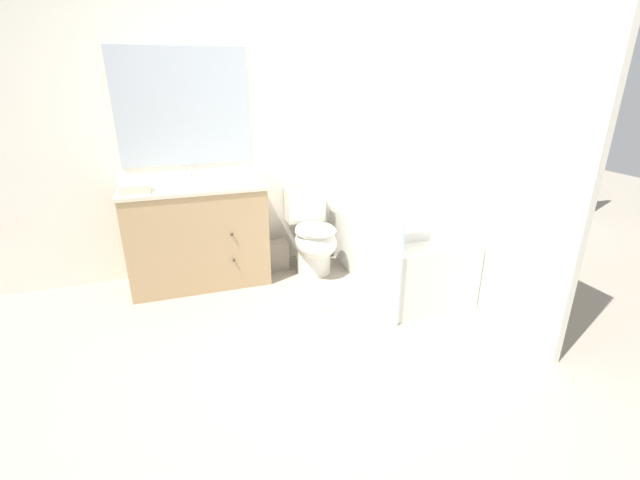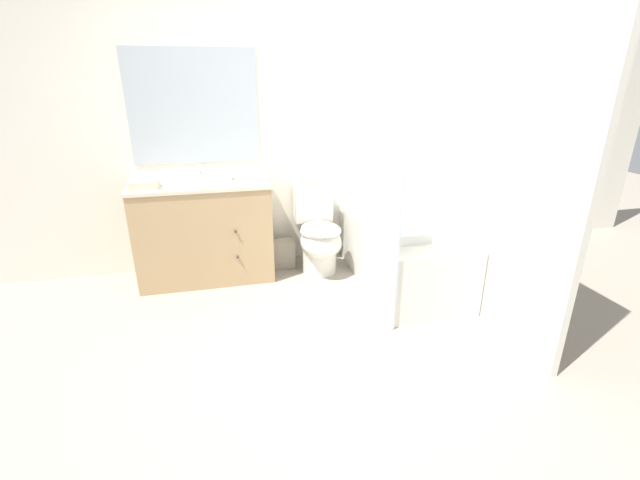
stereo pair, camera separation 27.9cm
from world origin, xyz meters
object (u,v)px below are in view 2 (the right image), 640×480
object	(u,v)px
wastebasket	(283,254)
tissue_box	(222,175)
toilet	(319,237)
hand_towel_folded	(144,184)
soap_dispenser	(254,171)
bath_mat	(342,298)
bath_towel_folded	(407,235)
bathtub	(400,252)
sink_faucet	(200,173)
vanity_cabinet	(205,230)

from	to	relation	value
wastebasket	tissue_box	size ratio (longest dim) A/B	1.79
toilet	hand_towel_folded	xyz separation A→B (m)	(-1.41, -0.00, 0.57)
soap_dispenser	bath_mat	size ratio (longest dim) A/B	0.27
tissue_box	hand_towel_folded	xyz separation A→B (m)	(-0.61, -0.15, -0.01)
hand_towel_folded	bath_towel_folded	xyz separation A→B (m)	(1.94, -0.71, -0.34)
bathtub	bath_mat	size ratio (longest dim) A/B	2.62
tissue_box	soap_dispenser	size ratio (longest dim) A/B	0.98
bath_mat	soap_dispenser	bearing A→B (deg)	129.85
wastebasket	hand_towel_folded	distance (m)	1.36
sink_faucet	vanity_cabinet	bearing A→B (deg)	-90.00
sink_faucet	tissue_box	bearing A→B (deg)	-36.58
toilet	soap_dispenser	xyz separation A→B (m)	(-0.54, 0.12, 0.60)
hand_towel_folded	wastebasket	bearing A→B (deg)	8.52
hand_towel_folded	bath_towel_folded	world-z (taller)	hand_towel_folded
wastebasket	bath_towel_folded	bearing A→B (deg)	-46.37
toilet	bathtub	size ratio (longest dim) A/B	0.51
toilet	tissue_box	distance (m)	1.01
sink_faucet	bath_towel_folded	distance (m)	1.85
vanity_cabinet	bath_mat	size ratio (longest dim) A/B	2.07
tissue_box	hand_towel_folded	distance (m)	0.62
vanity_cabinet	wastebasket	distance (m)	0.76
vanity_cabinet	toilet	size ratio (longest dim) A/B	1.57
toilet	bath_towel_folded	world-z (taller)	toilet
tissue_box	bath_mat	size ratio (longest dim) A/B	0.26
hand_towel_folded	bath_mat	size ratio (longest dim) A/B	0.40
bathtub	toilet	bearing A→B (deg)	150.51
wastebasket	tissue_box	bearing A→B (deg)	-178.34
toilet	tissue_box	bearing A→B (deg)	169.66
bathtub	bath_towel_folded	bearing A→B (deg)	-108.71
tissue_box	soap_dispenser	world-z (taller)	soap_dispenser
hand_towel_folded	bath_towel_folded	distance (m)	2.09
vanity_cabinet	bath_towel_folded	bearing A→B (deg)	-28.05
bath_mat	tissue_box	bearing A→B (deg)	139.54
bathtub	bath_mat	distance (m)	0.68
toilet	bath_mat	distance (m)	0.68
wastebasket	bath_mat	world-z (taller)	wastebasket
sink_faucet	bathtub	distance (m)	1.87
toilet	tissue_box	size ratio (longest dim) A/B	5.08
hand_towel_folded	bath_mat	xyz separation A→B (m)	(1.47, -0.59, -0.89)
soap_dispenser	tissue_box	bearing A→B (deg)	174.55
sink_faucet	soap_dispenser	xyz separation A→B (m)	(0.46, -0.16, 0.03)
tissue_box	bath_towel_folded	world-z (taller)	tissue_box
toilet	bath_towel_folded	size ratio (longest dim) A/B	2.37
bath_mat	wastebasket	bearing A→B (deg)	115.86
bathtub	wastebasket	bearing A→B (deg)	151.04
sink_faucet	bath_towel_folded	xyz separation A→B (m)	(1.52, -1.00, -0.34)
bathtub	bath_towel_folded	size ratio (longest dim) A/B	4.69
vanity_cabinet	sink_faucet	distance (m)	0.50
toilet	wastebasket	distance (m)	0.40
sink_faucet	toilet	xyz separation A→B (m)	(0.99, -0.28, -0.57)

